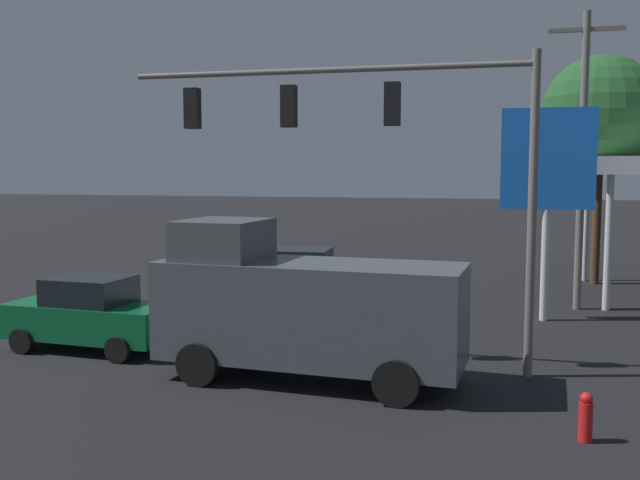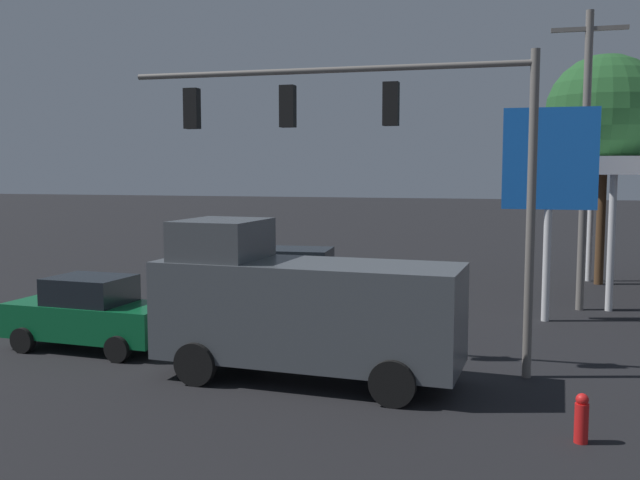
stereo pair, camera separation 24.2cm
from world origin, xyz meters
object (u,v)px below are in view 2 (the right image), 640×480
at_px(traffic_signal_assembly, 373,134).
at_px(delivery_truck, 300,306).
at_px(sedan_far, 91,313).
at_px(fire_hydrant, 582,418).
at_px(price_sign, 550,167).
at_px(street_tree, 605,113).
at_px(utility_pole, 585,154).
at_px(pickup_parked, 305,288).

distance_m(traffic_signal_assembly, delivery_truck, 4.37).
height_order(sedan_far, fire_hydrant, sedan_far).
bearing_deg(fire_hydrant, sedan_far, -16.66).
xyz_separation_m(price_sign, street_tree, (-2.46, -8.06, 2.18)).
relative_size(utility_pole, delivery_truck, 1.42).
xyz_separation_m(traffic_signal_assembly, pickup_parked, (2.88, -4.13, -4.45)).
height_order(delivery_truck, street_tree, street_tree).
bearing_deg(sedan_far, pickup_parked, -132.23).
bearing_deg(price_sign, traffic_signal_assembly, 56.29).
height_order(traffic_signal_assembly, delivery_truck, traffic_signal_assembly).
distance_m(utility_pole, price_sign, 2.51).
height_order(traffic_signal_assembly, utility_pole, utility_pole).
distance_m(utility_pole, sedan_far, 16.29).
bearing_deg(pickup_parked, sedan_far, -49.91).
relative_size(sedan_far, street_tree, 0.48).
relative_size(utility_pole, sedan_far, 2.19).
xyz_separation_m(traffic_signal_assembly, fire_hydrant, (-4.44, 3.86, -5.12)).
bearing_deg(fire_hydrant, pickup_parked, -47.50).
distance_m(street_tree, fire_hydrant, 19.61).
bearing_deg(utility_pole, sedan_far, 34.45).
bearing_deg(street_tree, price_sign, 73.00).
relative_size(traffic_signal_assembly, utility_pole, 0.99).
distance_m(price_sign, pickup_parked, 8.39).
distance_m(utility_pole, fire_hydrant, 13.38).
bearing_deg(price_sign, street_tree, -107.00).
xyz_separation_m(utility_pole, delivery_truck, (6.84, 10.12, -3.53)).
bearing_deg(delivery_truck, price_sign, -121.47).
distance_m(pickup_parked, delivery_truck, 5.89).
bearing_deg(pickup_parked, street_tree, 133.11).
bearing_deg(street_tree, delivery_truck, 63.19).
xyz_separation_m(traffic_signal_assembly, utility_pole, (-5.50, -8.59, -0.34)).
bearing_deg(pickup_parked, fire_hydrant, 38.55).
height_order(pickup_parked, fire_hydrant, pickup_parked).
relative_size(price_sign, fire_hydrant, 7.51).
relative_size(traffic_signal_assembly, fire_hydrant, 11.07).
relative_size(price_sign, sedan_far, 1.47).
bearing_deg(price_sign, sedan_far, 29.80).
bearing_deg(delivery_truck, street_tree, -113.01).
distance_m(delivery_truck, fire_hydrant, 6.36).
distance_m(traffic_signal_assembly, utility_pole, 10.21).
relative_size(pickup_parked, sedan_far, 1.18).
relative_size(price_sign, street_tree, 0.71).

